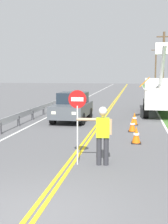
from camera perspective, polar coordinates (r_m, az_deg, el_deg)
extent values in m
plane|color=#5B5B5E|center=(6.48, -9.75, -18.84)|extent=(160.00, 160.00, 0.00)
cube|color=yellow|center=(25.72, 4.83, 0.91)|extent=(0.11, 110.00, 0.01)
cube|color=yellow|center=(25.71, 5.23, 0.91)|extent=(0.11, 110.00, 0.01)
cube|color=silver|center=(25.69, 13.06, 0.74)|extent=(0.12, 110.00, 0.01)
cube|color=silver|center=(26.23, -2.84, 1.06)|extent=(0.12, 110.00, 0.01)
cylinder|color=#2D2D33|center=(9.53, 4.15, -7.33)|extent=(0.16, 0.16, 0.88)
cylinder|color=#2D2D33|center=(9.54, 2.82, -7.31)|extent=(0.16, 0.16, 0.88)
cube|color=#C6EA19|center=(9.38, 3.52, -2.94)|extent=(0.42, 0.27, 0.60)
cylinder|color=tan|center=(9.36, 0.47, -1.40)|extent=(0.61, 0.14, 0.09)
cylinder|color=tan|center=(9.37, 4.99, -2.77)|extent=(0.09, 0.09, 0.48)
sphere|color=tan|center=(9.30, 3.54, -0.09)|extent=(0.22, 0.22, 0.22)
sphere|color=white|center=(9.30, 3.55, 0.22)|extent=(0.25, 0.25, 0.25)
cylinder|color=silver|center=(9.47, -1.23, -4.40)|extent=(0.04, 0.04, 1.85)
cylinder|color=#B71414|center=(9.31, -1.25, 2.40)|extent=(0.56, 0.03, 0.56)
cube|color=white|center=(9.29, -1.27, 2.39)|extent=(0.38, 0.01, 0.12)
cube|color=silver|center=(20.73, 14.39, 2.53)|extent=(2.39, 4.64, 1.10)
cube|color=silver|center=(24.15, 13.88, 3.78)|extent=(2.24, 2.14, 2.00)
cube|color=#1E2833|center=(25.16, 13.77, 4.60)|extent=(1.98, 0.10, 0.90)
cylinder|color=silver|center=(19.77, 14.62, 4.25)|extent=(0.56, 0.56, 0.24)
cylinder|color=silver|center=(21.40, 14.44, 8.28)|extent=(0.31, 3.46, 2.77)
cube|color=white|center=(23.12, 14.27, 11.40)|extent=(0.92, 0.92, 0.80)
cube|color=orange|center=(18.83, 11.25, 5.52)|extent=(0.61, 0.81, 0.59)
cylinder|color=black|center=(23.99, 11.38, 1.43)|extent=(0.34, 0.93, 0.92)
cylinder|color=black|center=(19.73, 11.53, 0.19)|extent=(0.34, 0.93, 0.92)
cube|color=#4C5156|center=(18.09, -2.23, 0.47)|extent=(1.91, 4.13, 0.72)
cube|color=#1E2833|center=(18.27, -2.07, 2.68)|extent=(1.65, 1.75, 0.64)
cube|color=#EAEACC|center=(16.00, -1.89, -0.24)|extent=(0.24, 0.06, 0.16)
cube|color=#EAEACC|center=(16.27, -5.69, -0.15)|extent=(0.24, 0.06, 0.16)
cylinder|color=black|center=(16.74, -0.44, -1.32)|extent=(0.29, 0.68, 0.68)
cylinder|color=black|center=(17.13, -5.83, -1.16)|extent=(0.29, 0.68, 0.68)
cylinder|color=black|center=(19.22, 0.99, -0.21)|extent=(0.29, 0.68, 0.68)
cylinder|color=black|center=(19.56, -3.75, -0.09)|extent=(0.29, 0.68, 0.68)
cylinder|color=brown|center=(39.64, 14.58, 8.64)|extent=(0.28, 0.28, 7.90)
cube|color=brown|center=(39.88, 14.74, 13.46)|extent=(1.80, 0.14, 0.14)
cylinder|color=brown|center=(60.67, 13.24, 8.08)|extent=(0.28, 0.28, 7.81)
cube|color=brown|center=(60.81, 13.33, 11.20)|extent=(1.80, 0.14, 0.14)
cone|color=orange|center=(12.60, 9.75, -4.24)|extent=(0.36, 0.36, 0.70)
cylinder|color=white|center=(12.59, 9.75, -4.08)|extent=(0.25, 0.25, 0.08)
cube|color=black|center=(12.67, 9.71, -5.72)|extent=(0.40, 0.40, 0.03)
cone|color=orange|center=(15.06, 9.03, -2.34)|extent=(0.36, 0.36, 0.70)
cylinder|color=white|center=(15.06, 9.03, -2.20)|extent=(0.25, 0.25, 0.08)
cube|color=black|center=(15.12, 9.01, -3.59)|extent=(0.40, 0.40, 0.03)
cone|color=orange|center=(17.08, 9.42, -1.21)|extent=(0.36, 0.36, 0.70)
cylinder|color=white|center=(17.08, 9.42, -1.09)|extent=(0.25, 0.25, 0.08)
cube|color=black|center=(17.13, 9.40, -2.32)|extent=(0.40, 0.40, 0.03)
cube|color=#9EA0A3|center=(22.18, -6.73, 1.29)|extent=(0.06, 32.00, 0.32)
cube|color=#4C4C51|center=(14.77, -15.38, -2.99)|extent=(0.10, 0.10, 0.55)
cube|color=#4C4C51|center=(16.85, -12.13, -1.65)|extent=(0.10, 0.10, 0.55)
cube|color=#4C4C51|center=(18.97, -9.60, -0.61)|extent=(0.10, 0.10, 0.55)
cube|color=#4C4C51|center=(21.12, -7.58, 0.23)|extent=(0.10, 0.10, 0.55)
cube|color=#4C4C51|center=(23.30, -5.94, 0.91)|extent=(0.10, 0.10, 0.55)
cube|color=#4C4C51|center=(25.50, -4.57, 1.47)|extent=(0.10, 0.10, 0.55)
cube|color=#4C4C51|center=(27.71, -3.43, 1.94)|extent=(0.10, 0.10, 0.55)
cube|color=#4C4C51|center=(29.93, -2.45, 2.35)|extent=(0.10, 0.10, 0.55)
cube|color=#4C4C51|center=(32.17, -1.61, 2.69)|extent=(0.10, 0.10, 0.55)
cube|color=#4C4C51|center=(34.40, -0.88, 2.99)|extent=(0.10, 0.10, 0.55)
cube|color=#4C4C51|center=(36.65, -0.24, 3.25)|extent=(0.10, 0.10, 0.55)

